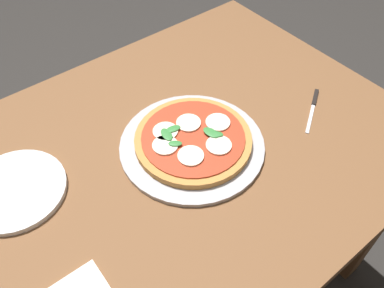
{
  "coord_description": "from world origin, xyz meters",
  "views": [
    {
      "loc": [
        0.36,
        0.54,
        1.53
      ],
      "look_at": [
        -0.05,
        0.02,
        0.78
      ],
      "focal_mm": 37.43,
      "sensor_mm": 36.0,
      "label": 1
    }
  ],
  "objects": [
    {
      "name": "pizza",
      "position": [
        -0.06,
        0.02,
        0.79
      ],
      "size": [
        0.29,
        0.29,
        0.03
      ],
      "color": "#C6843F",
      "rests_on": "serving_tray"
    },
    {
      "name": "plate_white",
      "position": [
        0.35,
        -0.12,
        0.77
      ],
      "size": [
        0.23,
        0.23,
        0.01
      ],
      "primitive_type": "cylinder",
      "color": "white",
      "rests_on": "dining_table"
    },
    {
      "name": "ground_plane",
      "position": [
        0.0,
        0.0,
        0.0
      ],
      "size": [
        6.0,
        6.0,
        0.0
      ],
      "primitive_type": "plane",
      "color": "#2D2B28"
    },
    {
      "name": "serving_tray",
      "position": [
        -0.05,
        0.02,
        0.77
      ],
      "size": [
        0.36,
        0.36,
        0.01
      ],
      "primitive_type": "cylinder",
      "color": "#B2B2B7",
      "rests_on": "dining_table"
    },
    {
      "name": "dining_table",
      "position": [
        0.0,
        0.0,
        0.66
      ],
      "size": [
        1.25,
        0.91,
        0.77
      ],
      "color": "brown",
      "rests_on": "ground_plane"
    },
    {
      "name": "knife",
      "position": [
        -0.41,
        0.11,
        0.77
      ],
      "size": [
        0.16,
        0.1,
        0.01
      ],
      "color": "black",
      "rests_on": "dining_table"
    }
  ]
}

